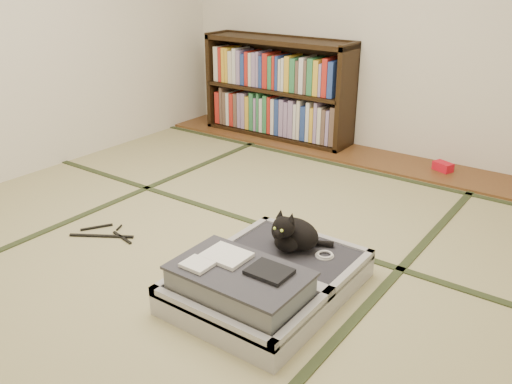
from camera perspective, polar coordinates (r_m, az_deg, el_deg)
The scene contains 9 objects.
floor at distance 3.26m, azimuth -4.34°, elevation -5.80°, with size 4.50×4.50×0.00m, color tan.
wood_strip at distance 4.82m, azimuth 11.09°, elevation 3.72°, with size 4.00×0.50×0.02m, color brown.
red_item at distance 4.61m, azimuth 19.08°, elevation 2.55°, with size 0.15×0.09×0.07m, color red.
tatami_borders at distance 3.61m, azimuth 0.70°, elevation -2.69°, with size 4.00×4.50×0.01m.
bookcase at distance 5.20m, azimuth 2.29°, elevation 10.59°, with size 1.48×0.34×0.95m.
suitcase at distance 2.74m, azimuth 0.78°, elevation -9.32°, with size 0.72×0.96×0.28m.
cat at distance 2.90m, azimuth 3.85°, elevation -4.43°, with size 0.32×0.32×0.26m.
cable_coil at distance 2.89m, azimuth 7.24°, elevation -6.61°, with size 0.10×0.10×0.02m.
hanger at distance 3.51m, azimuth -15.55°, elevation -4.28°, with size 0.40×0.29×0.01m.
Camera 1 is at (1.87, -2.17, 1.57)m, focal length 38.00 mm.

